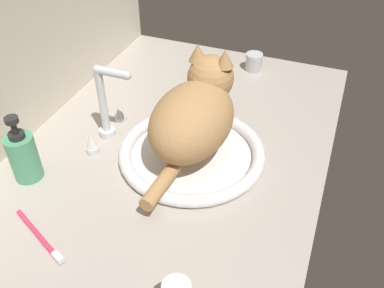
{
  "coord_description": "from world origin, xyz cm",
  "views": [
    {
      "loc": [
        -72.88,
        -33.07,
        70.68
      ],
      "look_at": [
        -0.61,
        -5.21,
        7.0
      ],
      "focal_mm": 39.76,
      "sensor_mm": 36.0,
      "label": 1
    }
  ],
  "objects_px": {
    "cat": "(196,113)",
    "toothbrush": "(40,237)",
    "sink_basin": "(192,153)",
    "soap_pump_bottle": "(23,156)",
    "metal_jar": "(254,62)",
    "faucet": "(107,111)"
  },
  "relations": [
    {
      "from": "faucet",
      "to": "cat",
      "type": "relative_size",
      "value": 0.53
    },
    {
      "from": "sink_basin",
      "to": "toothbrush",
      "type": "bearing_deg",
      "value": 150.65
    },
    {
      "from": "toothbrush",
      "to": "cat",
      "type": "bearing_deg",
      "value": -28.06
    },
    {
      "from": "metal_jar",
      "to": "sink_basin",
      "type": "bearing_deg",
      "value": 176.32
    },
    {
      "from": "sink_basin",
      "to": "soap_pump_bottle",
      "type": "relative_size",
      "value": 2.12
    },
    {
      "from": "cat",
      "to": "metal_jar",
      "type": "xyz_separation_m",
      "value": [
        0.44,
        -0.03,
        -0.09
      ]
    },
    {
      "from": "metal_jar",
      "to": "soap_pump_bottle",
      "type": "bearing_deg",
      "value": 151.83
    },
    {
      "from": "faucet",
      "to": "metal_jar",
      "type": "relative_size",
      "value": 3.69
    },
    {
      "from": "sink_basin",
      "to": "faucet",
      "type": "height_order",
      "value": "faucet"
    },
    {
      "from": "cat",
      "to": "metal_jar",
      "type": "height_order",
      "value": "cat"
    },
    {
      "from": "metal_jar",
      "to": "toothbrush",
      "type": "relative_size",
      "value": 0.34
    },
    {
      "from": "faucet",
      "to": "metal_jar",
      "type": "distance_m",
      "value": 0.53
    },
    {
      "from": "soap_pump_bottle",
      "to": "toothbrush",
      "type": "relative_size",
      "value": 1.01
    },
    {
      "from": "faucet",
      "to": "soap_pump_bottle",
      "type": "relative_size",
      "value": 1.23
    },
    {
      "from": "faucet",
      "to": "cat",
      "type": "distance_m",
      "value": 0.23
    },
    {
      "from": "cat",
      "to": "toothbrush",
      "type": "relative_size",
      "value": 2.37
    },
    {
      "from": "sink_basin",
      "to": "soap_pump_bottle",
      "type": "bearing_deg",
      "value": 121.21
    },
    {
      "from": "faucet",
      "to": "metal_jar",
      "type": "height_order",
      "value": "faucet"
    },
    {
      "from": "cat",
      "to": "toothbrush",
      "type": "height_order",
      "value": "cat"
    },
    {
      "from": "cat",
      "to": "toothbrush",
      "type": "xyz_separation_m",
      "value": [
        -0.36,
        0.19,
        -0.11
      ]
    },
    {
      "from": "soap_pump_bottle",
      "to": "toothbrush",
      "type": "distance_m",
      "value": 0.2
    },
    {
      "from": "sink_basin",
      "to": "faucet",
      "type": "xyz_separation_m",
      "value": [
        -0.0,
        0.22,
        0.07
      ]
    }
  ]
}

